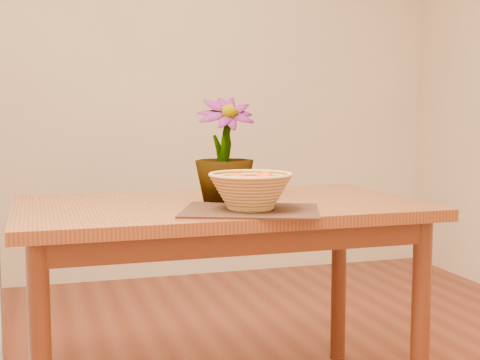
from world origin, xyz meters
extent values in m
cube|color=beige|center=(0.00, 2.25, 1.35)|extent=(4.00, 0.02, 2.70)
cube|color=brown|center=(0.00, 0.30, 0.73)|extent=(1.40, 0.80, 0.04)
cube|color=#522513|center=(0.00, 0.30, 0.67)|extent=(1.28, 0.68, 0.08)
cylinder|color=#522513|center=(0.62, -0.02, 0.35)|extent=(0.06, 0.06, 0.71)
cylinder|color=#522513|center=(-0.62, 0.62, 0.35)|extent=(0.06, 0.06, 0.71)
cylinder|color=#522513|center=(0.62, 0.62, 0.35)|extent=(0.06, 0.06, 0.71)
cube|color=#311B12|center=(0.04, 0.06, 0.75)|extent=(0.52, 0.46, 0.01)
cylinder|color=tan|center=(0.04, 0.06, 0.76)|extent=(0.14, 0.14, 0.01)
sphere|color=#E13803|center=(0.04, 0.06, 0.83)|extent=(0.06, 0.06, 0.06)
sphere|color=#E13803|center=(0.09, 0.08, 0.84)|extent=(0.07, 0.07, 0.07)
sphere|color=#E13803|center=(0.02, 0.12, 0.84)|extent=(0.07, 0.07, 0.07)
sphere|color=#E13803|center=(-0.02, 0.04, 0.84)|extent=(0.07, 0.07, 0.07)
sphere|color=#E13803|center=(0.06, 0.01, 0.84)|extent=(0.07, 0.07, 0.07)
imported|color=#164413|center=(0.02, 0.30, 0.93)|extent=(0.22, 0.22, 0.37)
camera|label=1|loc=(-0.62, -1.95, 1.07)|focal=50.00mm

